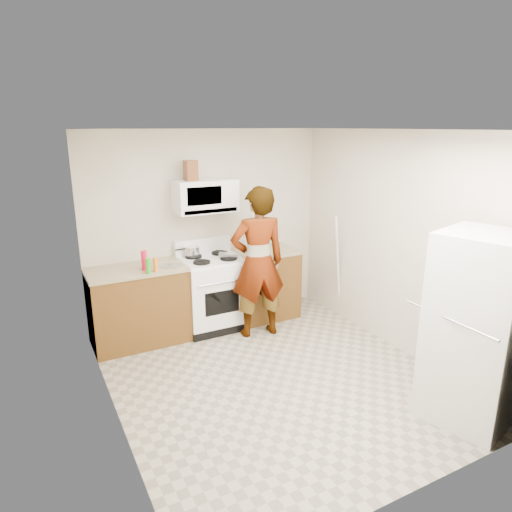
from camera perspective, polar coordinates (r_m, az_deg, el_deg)
floor at (r=4.94m, az=2.52°, el=-14.90°), size 3.60×3.60×0.00m
back_wall at (r=5.99m, az=-5.99°, el=3.52°), size 3.20×0.02×2.50m
right_wall at (r=5.39m, az=17.47°, el=1.44°), size 0.02×3.60×2.50m
cabinet_left at (r=5.66m, az=-14.45°, el=-6.17°), size 1.12×0.62×0.90m
counter_left at (r=5.50m, az=-14.79°, el=-1.65°), size 1.14×0.64×0.03m
cabinet_right at (r=6.23m, az=1.08°, el=-3.56°), size 0.80×0.62×0.90m
counter_right at (r=6.09m, az=1.11°, el=0.59°), size 0.82×0.64×0.03m
gas_range at (r=5.90m, az=-5.55°, el=-4.42°), size 0.76×0.65×1.13m
microwave at (r=5.71m, az=-6.37°, el=7.48°), size 0.76×0.38×0.40m
person at (r=5.53m, az=0.23°, el=-0.85°), size 0.74×0.54×1.87m
fridge at (r=4.41m, az=25.83°, el=-8.23°), size 0.87×0.87×1.70m
kettle at (r=6.21m, az=0.75°, el=2.02°), size 0.18×0.18×0.20m
jug at (r=5.58m, az=-8.17°, el=10.54°), size 0.15×0.15×0.24m
saucepan at (r=5.84m, az=-8.04°, el=0.66°), size 0.26×0.26×0.11m
tray at (r=5.78m, az=-3.44°, el=0.09°), size 0.29×0.25×0.05m
bottle_spray at (r=5.39m, az=-13.80°, el=-0.52°), size 0.08×0.08×0.22m
bottle_hot_sauce at (r=5.30m, az=-12.45°, el=-1.06°), size 0.05×0.05×0.16m
bottle_green_cap at (r=5.25m, az=-13.32°, el=-1.19°), size 0.05×0.05×0.18m
pot_lid at (r=5.49m, az=-10.58°, el=-1.17°), size 0.33×0.33×0.01m
broom at (r=6.21m, az=10.21°, el=-1.31°), size 0.29×0.17×1.41m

